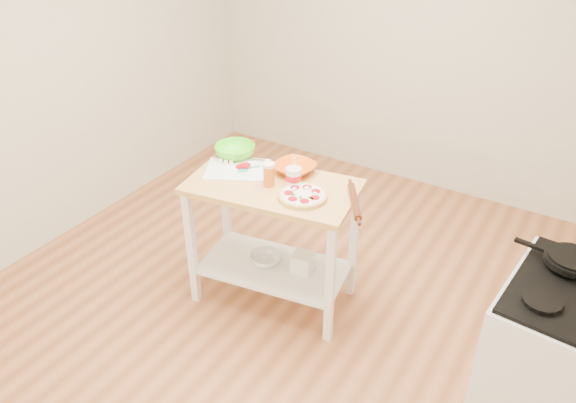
% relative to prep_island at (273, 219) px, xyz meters
% --- Properties ---
extents(room_shell, '(4.04, 4.54, 2.74)m').
position_rel_prep_island_xyz_m(room_shell, '(0.11, -0.15, 0.71)').
color(room_shell, '#A9663E').
rests_on(room_shell, ground).
extents(prep_island, '(1.13, 0.73, 0.90)m').
position_rel_prep_island_xyz_m(prep_island, '(0.00, 0.00, 0.00)').
color(prep_island, tan).
rests_on(prep_island, ground).
extents(gas_stove, '(0.70, 0.79, 1.11)m').
position_rel_prep_island_xyz_m(gas_stove, '(1.79, -0.16, -0.17)').
color(gas_stove, white).
rests_on(gas_stove, ground).
extents(skillet, '(0.40, 0.26, 0.03)m').
position_rel_prep_island_xyz_m(skillet, '(1.69, 0.03, 0.33)').
color(skillet, black).
rests_on(skillet, gas_stove).
extents(pizza, '(0.30, 0.30, 0.05)m').
position_rel_prep_island_xyz_m(pizza, '(0.24, -0.04, 0.27)').
color(pizza, '#E0B45F').
rests_on(pizza, prep_island).
extents(cutting_board, '(0.49, 0.45, 0.04)m').
position_rel_prep_island_xyz_m(cutting_board, '(-0.30, 0.04, 0.27)').
color(cutting_board, white).
rests_on(cutting_board, prep_island).
extents(spatula, '(0.10, 0.14, 0.01)m').
position_rel_prep_island_xyz_m(spatula, '(-0.23, 0.06, 0.27)').
color(spatula, teal).
rests_on(spatula, cutting_board).
extents(knife, '(0.25, 0.13, 0.01)m').
position_rel_prep_island_xyz_m(knife, '(-0.36, 0.15, 0.27)').
color(knife, silver).
rests_on(knife, cutting_board).
extents(orange_bowl, '(0.29, 0.29, 0.06)m').
position_rel_prep_island_xyz_m(orange_bowl, '(0.04, 0.20, 0.29)').
color(orange_bowl, '#F8600F').
rests_on(orange_bowl, prep_island).
extents(green_bowl, '(0.37, 0.37, 0.08)m').
position_rel_prep_island_xyz_m(green_bowl, '(-0.42, 0.19, 0.30)').
color(green_bowl, '#52E821').
rests_on(green_bowl, prep_island).
extents(beer_pint, '(0.07, 0.07, 0.15)m').
position_rel_prep_island_xyz_m(beer_pint, '(-0.01, -0.02, 0.33)').
color(beer_pint, '#D3611D').
rests_on(beer_pint, prep_island).
extents(yogurt_tub, '(0.10, 0.10, 0.21)m').
position_rel_prep_island_xyz_m(yogurt_tub, '(0.12, 0.06, 0.32)').
color(yogurt_tub, white).
rests_on(yogurt_tub, prep_island).
extents(rolling_pin, '(0.24, 0.34, 0.04)m').
position_rel_prep_island_xyz_m(rolling_pin, '(0.54, 0.05, 0.28)').
color(rolling_pin, '#532413').
rests_on(rolling_pin, prep_island).
extents(shelf_glass_bowl, '(0.27, 0.27, 0.07)m').
position_rel_prep_island_xyz_m(shelf_glass_bowl, '(-0.07, 0.00, -0.35)').
color(shelf_glass_bowl, silver).
rests_on(shelf_glass_bowl, prep_island).
extents(shelf_bin, '(0.15, 0.15, 0.13)m').
position_rel_prep_island_xyz_m(shelf_bin, '(0.19, 0.07, -0.32)').
color(shelf_bin, white).
rests_on(shelf_bin, prep_island).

